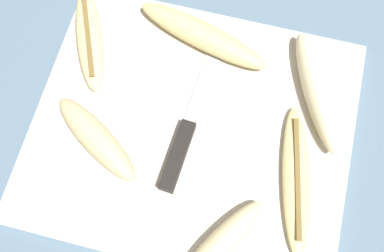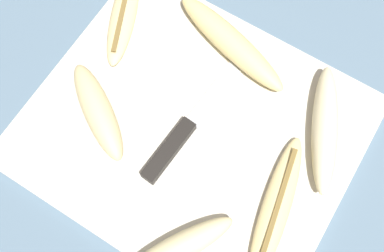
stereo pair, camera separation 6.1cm
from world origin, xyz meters
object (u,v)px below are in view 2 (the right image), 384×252
Objects in this scene: knife at (177,140)px; banana_mellow_near at (124,15)px; banana_pale_long at (325,128)px; banana_spotted_left at (276,208)px; banana_golden_short at (231,42)px; banana_soft_right at (177,249)px; banana_ripe_center at (98,111)px.

knife is 1.23× the size of banana_mellow_near.
banana_pale_long is 0.88× the size of banana_spotted_left.
banana_golden_short is 0.30m from banana_soft_right.
banana_ripe_center is 0.21m from banana_soft_right.
banana_golden_short is at bearing 98.02° from knife.
banana_ripe_center reaches higher than banana_golden_short.
banana_spotted_left is (0.27, 0.01, -0.01)m from banana_ripe_center.
banana_ripe_center is (-0.11, -0.02, 0.01)m from knife.
banana_spotted_left is (-0.00, -0.13, -0.01)m from banana_pale_long.
banana_ripe_center is 0.73× the size of banana_spotted_left.
banana_pale_long is at bearing 39.65° from knife.
banana_mellow_near is (-0.06, 0.15, -0.01)m from banana_ripe_center.
banana_pale_long is 0.33m from banana_mellow_near.
banana_soft_right is 0.74× the size of banana_spotted_left.
banana_soft_right is (0.08, -0.12, 0.01)m from knife.
banana_ripe_center is at bearing -152.78° from banana_pale_long.
banana_soft_right is 0.35m from banana_mellow_near.
banana_pale_long is (0.16, 0.12, 0.01)m from knife.
banana_spotted_left is (0.08, 0.11, -0.01)m from banana_soft_right.
banana_pale_long reaches higher than banana_golden_short.
banana_ripe_center is at bearing -176.94° from banana_spotted_left.
banana_soft_right reaches higher than banana_spotted_left.
knife is 1.02× the size of banana_golden_short.
banana_spotted_left reaches higher than knife.
banana_spotted_left is (0.16, -0.01, 0.00)m from knife.
banana_pale_long is at bearing 27.22° from banana_ripe_center.
banana_spotted_left is 1.19× the size of banana_mellow_near.
banana_ripe_center is (-0.10, -0.19, 0.00)m from banana_golden_short.
banana_mellow_near is at bearing -165.88° from banana_golden_short.
banana_golden_short is 1.02× the size of banana_spotted_left.
banana_soft_right is at bearing -126.05° from banana_spotted_left.
banana_pale_long is at bearing 87.96° from banana_spotted_left.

